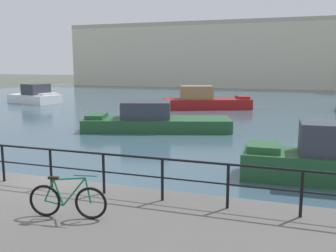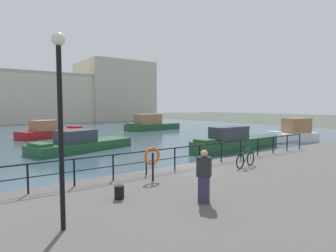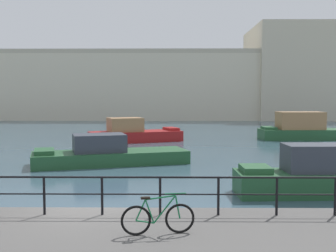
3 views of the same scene
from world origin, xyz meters
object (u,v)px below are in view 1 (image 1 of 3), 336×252
(parked_bicycle, at_px, (67,201))
(moored_harbor_tender, at_px, (204,101))
(harbor_building, at_px, (298,53))
(moored_red_daysailer, at_px, (153,120))
(moored_blue_motorboat, at_px, (35,96))

(parked_bicycle, bearing_deg, moored_harbor_tender, 86.49)
(harbor_building, height_order, moored_harbor_tender, harbor_building)
(moored_red_daysailer, height_order, parked_bicycle, moored_red_daysailer)
(moored_red_daysailer, distance_m, parked_bicycle, 14.96)
(moored_harbor_tender, relative_size, moored_blue_motorboat, 1.40)
(moored_harbor_tender, bearing_deg, moored_blue_motorboat, 160.16)
(moored_harbor_tender, distance_m, moored_blue_motorboat, 18.18)
(harbor_building, distance_m, moored_blue_motorboat, 47.32)
(harbor_building, bearing_deg, moored_red_daysailer, -99.94)
(moored_red_daysailer, relative_size, parked_bicycle, 5.33)
(moored_red_daysailer, xyz_separation_m, moored_blue_motorboat, (-17.73, 11.57, 0.11))
(harbor_building, distance_m, moored_red_daysailer, 51.43)
(moored_harbor_tender, xyz_separation_m, moored_blue_motorboat, (-18.17, -0.59, -0.02))
(parked_bicycle, bearing_deg, harbor_building, 75.27)
(moored_harbor_tender, bearing_deg, harbor_building, 55.91)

